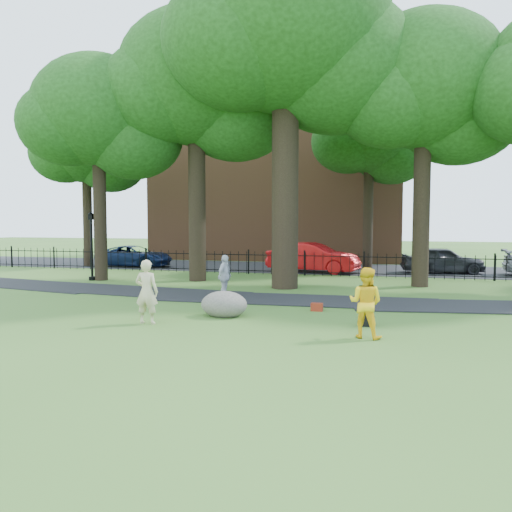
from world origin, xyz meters
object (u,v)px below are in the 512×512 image
(woman, at_px, (147,292))
(lamppost, at_px, (92,247))
(man, at_px, (366,303))
(red_sedan, at_px, (313,258))
(boulder, at_px, (224,303))
(big_tree, at_px, (289,40))

(woman, relative_size, lamppost, 0.54)
(man, distance_m, red_sedan, 15.27)
(boulder, relative_size, red_sedan, 0.28)
(big_tree, distance_m, red_sedan, 11.38)
(lamppost, bearing_deg, big_tree, -8.17)
(big_tree, relative_size, red_sedan, 2.91)
(red_sedan, bearing_deg, boulder, -173.36)
(red_sedan, bearing_deg, man, -157.28)
(lamppost, relative_size, red_sedan, 0.66)
(man, height_order, boulder, man)
(woman, bearing_deg, red_sedan, -103.30)
(big_tree, bearing_deg, man, -66.94)
(woman, bearing_deg, man, 174.46)
(woman, bearing_deg, lamppost, -53.69)
(lamppost, height_order, red_sedan, lamppost)
(boulder, bearing_deg, lamppost, 142.31)
(man, bearing_deg, woman, 13.88)
(man, distance_m, boulder, 4.50)
(woman, height_order, man, woman)
(boulder, height_order, lamppost, lamppost)
(big_tree, bearing_deg, boulder, -95.11)
(big_tree, height_order, red_sedan, big_tree)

